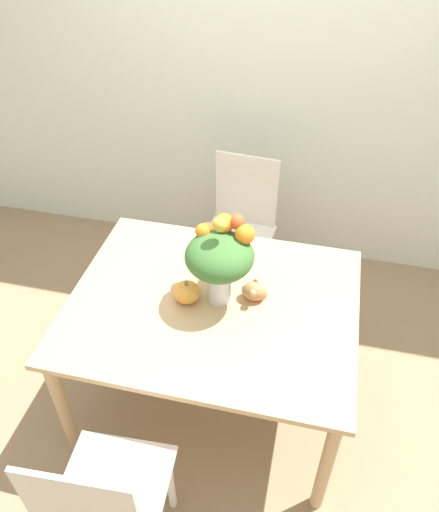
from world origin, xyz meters
name	(u,v)px	position (x,y,z in m)	size (l,w,h in m)	color
ground_plane	(214,394)	(0.00, 0.00, 0.00)	(12.00, 12.00, 0.00)	#8E7556
wall_back	(268,66)	(0.00, 1.43, 1.35)	(8.00, 0.06, 2.70)	silver
dining_table	(213,315)	(0.00, 0.00, 0.66)	(1.34, 1.07, 0.74)	tan
flower_vase	(220,257)	(0.03, 0.04, 0.99)	(0.31, 0.38, 0.47)	silver
pumpkin	(187,292)	(-0.12, -0.01, 0.79)	(0.13, 0.13, 0.11)	gold
turkey_figurine	(255,288)	(0.18, 0.09, 0.79)	(0.12, 0.16, 0.10)	#A87A4C
dining_chair_near_window	(240,229)	(-0.04, 0.89, 0.50)	(0.45, 0.45, 0.96)	silver
dining_chair_far_side	(106,504)	(-0.20, -0.89, 0.50)	(0.44, 0.44, 0.96)	silver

